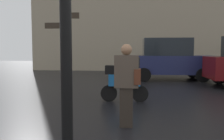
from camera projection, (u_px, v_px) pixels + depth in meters
The scene contains 4 objects.
pedestrian_with_bag at pixel (127, 80), 4.48m from camera, with size 0.48×0.24×1.54m.
parked_scooter at pixel (123, 82), 6.75m from camera, with size 1.32×0.32×1.23m.
parked_car_right at pixel (169, 59), 11.85m from camera, with size 4.02×2.03×2.00m.
street_signpost at pixel (62, 43), 7.54m from camera, with size 1.08×0.08×2.74m.
Camera 1 is at (-0.04, -2.45, 1.42)m, focal length 39.09 mm.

